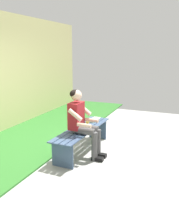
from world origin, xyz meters
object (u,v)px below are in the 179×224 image
bench_near (83,134)px  book_open (94,120)px  apple (87,122)px  person_seated (82,121)px

bench_near → book_open: size_ratio=4.40×
apple → book_open: bearing=175.7°
book_open → bench_near: bearing=2.2°
person_seated → apple: size_ratio=16.30×
person_seated → apple: bearing=-166.6°
bench_near → book_open: 0.65m
person_seated → apple: person_seated is taller
apple → book_open: 0.32m
apple → book_open: size_ratio=0.19×
bench_near → book_open: bearing=-179.6°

